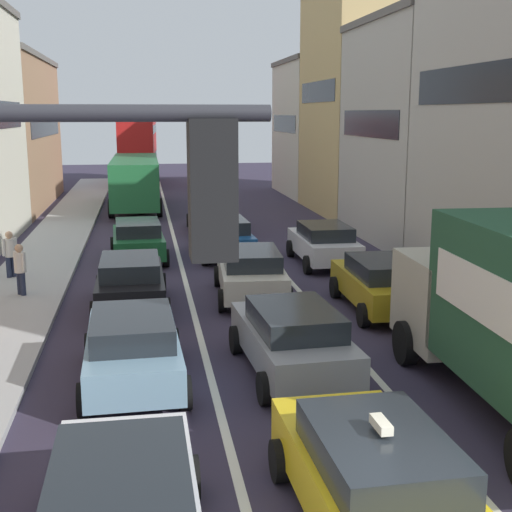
{
  "coord_description": "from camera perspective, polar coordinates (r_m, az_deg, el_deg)",
  "views": [
    {
      "loc": [
        -2.96,
        -6.1,
        5.4
      ],
      "look_at": [
        0.0,
        12.0,
        1.6
      ],
      "focal_mm": 48.49,
      "sensor_mm": 36.0,
      "label": 1
    }
  ],
  "objects": [
    {
      "name": "wagon_right_lane_far",
      "position": [
        25.13,
        5.62,
        1.09
      ],
      "size": [
        2.09,
        4.32,
        1.49
      ],
      "rotation": [
        0.0,
        0.0,
        1.56
      ],
      "color": "silver",
      "rests_on": "ground"
    },
    {
      "name": "hatchback_centre_lane_third",
      "position": [
        20.44,
        -0.43,
        -1.31
      ],
      "size": [
        2.29,
        4.41,
        1.49
      ],
      "rotation": [
        0.0,
        0.0,
        1.51
      ],
      "color": "beige",
      "rests_on": "ground"
    },
    {
      "name": "sedan_centre_lane_second",
      "position": [
        14.57,
        3.03,
        -6.74
      ],
      "size": [
        2.25,
        4.39,
        1.49
      ],
      "rotation": [
        0.0,
        0.0,
        1.63
      ],
      "color": "gray",
      "rests_on": "ground"
    },
    {
      "name": "sedan_centre_lane_fifth",
      "position": [
        32.09,
        -3.77,
        3.43
      ],
      "size": [
        2.1,
        4.32,
        1.49
      ],
      "rotation": [
        0.0,
        0.0,
        1.56
      ],
      "color": "#A51E1E",
      "rests_on": "ground"
    },
    {
      "name": "wagon_left_lane_second",
      "position": [
        14.23,
        -10.13,
        -7.36
      ],
      "size": [
        2.16,
        4.35,
        1.49
      ],
      "rotation": [
        0.0,
        0.0,
        1.6
      ],
      "color": "#759EB7",
      "rests_on": "ground"
    },
    {
      "name": "bus_mid_queue_primary",
      "position": [
        40.04,
        -9.92,
        6.31
      ],
      "size": [
        2.84,
        10.51,
        2.9
      ],
      "rotation": [
        0.0,
        0.0,
        1.57
      ],
      "color": "#1E6033",
      "rests_on": "ground"
    },
    {
      "name": "sedan_left_lane_third",
      "position": [
        19.64,
        -10.31,
        -2.04
      ],
      "size": [
        2.09,
        4.31,
        1.49
      ],
      "rotation": [
        0.0,
        0.0,
        1.58
      ],
      "color": "black",
      "rests_on": "ground"
    },
    {
      "name": "lane_stripe_left",
      "position": [
        26.68,
        -6.39,
        -0.03
      ],
      "size": [
        0.16,
        60.0,
        0.01
      ],
      "primitive_type": "cube",
      "color": "silver",
      "rests_on": "ground"
    },
    {
      "name": "building_row_right",
      "position": [
        30.03,
        16.4,
        11.44
      ],
      "size": [
        7.2,
        43.9,
        12.15
      ],
      "rotation": [
        0.0,
        0.0,
        -1.57
      ],
      "color": "beige",
      "rests_on": "ground"
    },
    {
      "name": "bus_far_queue_secondary",
      "position": [
        54.35,
        -9.66,
        8.83
      ],
      "size": [
        3.13,
        10.59,
        5.06
      ],
      "rotation": [
        0.0,
        0.0,
        1.53
      ],
      "color": "#B21919",
      "rests_on": "ground"
    },
    {
      "name": "pedestrian_far_sidewalk",
      "position": [
        21.4,
        -18.87,
        -0.95
      ],
      "size": [
        0.37,
        0.45,
        1.66
      ],
      "rotation": [
        0.0,
        0.0,
        3.81
      ],
      "color": "#262D47",
      "rests_on": "ground"
    },
    {
      "name": "coupe_centre_lane_fourth",
      "position": [
        26.38,
        -2.65,
        1.64
      ],
      "size": [
        2.16,
        4.35,
        1.49
      ],
      "rotation": [
        0.0,
        0.0,
        1.6
      ],
      "color": "#194C8C",
      "rests_on": "ground"
    },
    {
      "name": "pedestrian_near_kerb",
      "position": [
        23.84,
        -19.62,
        0.25
      ],
      "size": [
        0.43,
        0.39,
        1.66
      ],
      "rotation": [
        0.0,
        0.0,
        2.29
      ],
      "color": "#262D47",
      "rests_on": "ground"
    },
    {
      "name": "lane_stripe_right",
      "position": [
        27.06,
        0.82,
        0.2
      ],
      "size": [
        0.16,
        60.0,
        0.01
      ],
      "primitive_type": "cube",
      "color": "silver",
      "rests_on": "ground"
    },
    {
      "name": "taxi_centre_lane_front",
      "position": [
        9.48,
        9.77,
        -17.54
      ],
      "size": [
        2.14,
        4.34,
        1.66
      ],
      "rotation": [
        0.0,
        0.0,
        1.59
      ],
      "color": "yellow",
      "rests_on": "ground"
    },
    {
      "name": "sidewalk_left",
      "position": [
        26.9,
        -17.08,
        -0.25
      ],
      "size": [
        2.6,
        64.0,
        0.14
      ],
      "primitive_type": "cube",
      "color": "#A6A6A6",
      "rests_on": "ground"
    },
    {
      "name": "sedan_left_lane_fourth",
      "position": [
        26.15,
        -9.71,
        1.4
      ],
      "size": [
        2.2,
        4.37,
        1.49
      ],
      "rotation": [
        0.0,
        0.0,
        1.61
      ],
      "color": "#19592D",
      "rests_on": "ground"
    },
    {
      "name": "sedan_right_lane_behind_truck",
      "position": [
        19.43,
        10.32,
        -2.19
      ],
      "size": [
        2.15,
        4.34,
        1.49
      ],
      "rotation": [
        0.0,
        0.0,
        1.55
      ],
      "color": "#B29319",
      "rests_on": "ground"
    }
  ]
}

